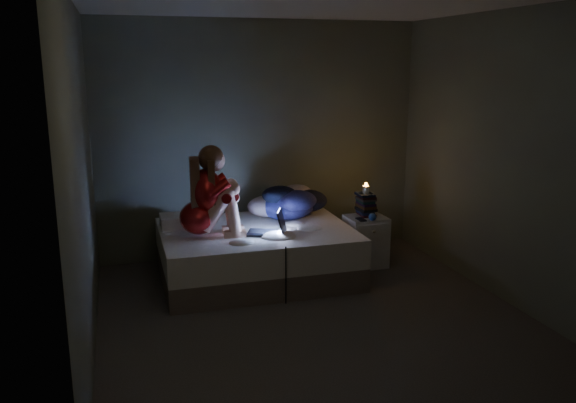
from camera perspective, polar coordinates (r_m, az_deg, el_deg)
name	(u,v)px	position (r m, az deg, el deg)	size (l,w,h in m)	color
floor	(315,319)	(5.14, 2.66, -11.36)	(3.60, 3.80, 0.02)	#36312D
wall_back	(261,140)	(6.56, -2.68, 5.99)	(3.60, 0.02, 2.60)	#4D4F49
wall_front	(441,234)	(3.06, 14.69, -3.03)	(3.60, 0.02, 2.60)	#4D4F49
wall_left	(81,182)	(4.50, -19.51, 1.83)	(0.02, 3.80, 2.60)	#4D4F49
wall_right	(508,159)	(5.60, 20.64, 3.88)	(0.02, 3.80, 2.60)	#4D4F49
bed	(256,253)	(5.96, -3.10, -5.04)	(1.88, 1.41, 0.52)	silver
pillow	(182,221)	(6.04, -10.30, -1.84)	(0.42, 0.30, 0.12)	white
woman	(197,192)	(5.57, -8.80, 0.95)	(0.54, 0.36, 0.88)	#7A0000
laptop	(266,221)	(5.66, -2.17, -1.95)	(0.36, 0.26, 0.26)	black
clothes_pile	(287,200)	(6.26, -0.08, 0.10)	(0.62, 0.49, 0.37)	#19194F
nightstand	(366,241)	(6.36, 7.55, -3.84)	(0.41, 0.36, 0.54)	beige
book_stack	(365,204)	(6.30, 7.54, -0.20)	(0.19, 0.25, 0.26)	black
candle	(366,188)	(6.27, 7.59, 1.33)	(0.07, 0.07, 0.08)	beige
phone	(361,219)	(6.15, 7.08, -1.75)	(0.07, 0.14, 0.01)	black
blue_orb	(372,217)	(6.12, 8.17, -1.51)	(0.08, 0.08, 0.08)	#224798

